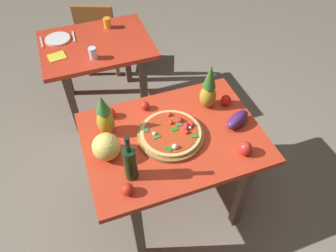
{
  "coord_description": "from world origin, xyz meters",
  "views": [
    {
      "loc": [
        -0.48,
        -1.24,
        2.32
      ],
      "look_at": [
        -0.02,
        0.05,
        0.81
      ],
      "focal_mm": 33.74,
      "sensor_mm": 36.0,
      "label": 1
    }
  ],
  "objects_px": {
    "pizza_board": "(171,135)",
    "bell_pepper": "(245,149)",
    "pineapple_right": "(209,89)",
    "tomato_at_corner": "(226,100)",
    "eggplant": "(238,120)",
    "melon": "(106,147)",
    "display_table": "(173,146)",
    "pineapple_left": "(105,117)",
    "drinking_glass_water": "(93,53)",
    "tomato_beside_pepper": "(128,189)",
    "wine_bottle": "(130,163)",
    "tomato_near_board": "(110,113)",
    "drinking_glass_juice": "(107,23)",
    "fork_utensil": "(42,42)",
    "background_table": "(98,54)",
    "tomato_by_bottle": "(145,106)",
    "napkin_folded": "(57,57)",
    "dinner_plate": "(58,39)",
    "pizza": "(172,132)",
    "knife_utensil": "(74,36)",
    "dining_chair": "(99,34)"
  },
  "relations": [
    {
      "from": "pizza_board",
      "to": "bell_pepper",
      "type": "distance_m",
      "value": 0.47
    },
    {
      "from": "pineapple_right",
      "to": "tomato_at_corner",
      "type": "distance_m",
      "value": 0.18
    },
    {
      "from": "eggplant",
      "to": "melon",
      "type": "bearing_deg",
      "value": 177.69
    },
    {
      "from": "display_table",
      "to": "pineapple_left",
      "type": "xyz_separation_m",
      "value": [
        -0.39,
        0.18,
        0.24
      ]
    },
    {
      "from": "display_table",
      "to": "drinking_glass_water",
      "type": "bearing_deg",
      "value": 107.54
    },
    {
      "from": "tomato_beside_pepper",
      "to": "pineapple_right",
      "type": "bearing_deg",
      "value": 34.83
    },
    {
      "from": "tomato_at_corner",
      "to": "wine_bottle",
      "type": "bearing_deg",
      "value": -155.45
    },
    {
      "from": "pineapple_left",
      "to": "tomato_near_board",
      "type": "height_order",
      "value": "pineapple_left"
    },
    {
      "from": "tomato_at_corner",
      "to": "drinking_glass_juice",
      "type": "height_order",
      "value": "drinking_glass_juice"
    },
    {
      "from": "tomato_beside_pepper",
      "to": "melon",
      "type": "bearing_deg",
      "value": 99.01
    },
    {
      "from": "eggplant",
      "to": "fork_utensil",
      "type": "relative_size",
      "value": 1.11
    },
    {
      "from": "background_table",
      "to": "tomato_near_board",
      "type": "relative_size",
      "value": 13.7
    },
    {
      "from": "eggplant",
      "to": "drinking_glass_juice",
      "type": "xyz_separation_m",
      "value": [
        -0.54,
        1.5,
        0.0
      ]
    },
    {
      "from": "tomato_by_bottle",
      "to": "fork_utensil",
      "type": "bearing_deg",
      "value": 119.1
    },
    {
      "from": "background_table",
      "to": "tomato_by_bottle",
      "type": "xyz_separation_m",
      "value": [
        0.17,
        -0.94,
        0.15
      ]
    },
    {
      "from": "drinking_glass_water",
      "to": "fork_utensil",
      "type": "relative_size",
      "value": 0.55
    },
    {
      "from": "napkin_folded",
      "to": "display_table",
      "type": "bearing_deg",
      "value": -61.92
    },
    {
      "from": "tomato_beside_pepper",
      "to": "drinking_glass_juice",
      "type": "relative_size",
      "value": 0.76
    },
    {
      "from": "melon",
      "to": "napkin_folded",
      "type": "height_order",
      "value": "melon"
    },
    {
      "from": "pineapple_right",
      "to": "napkin_folded",
      "type": "distance_m",
      "value": 1.35
    },
    {
      "from": "display_table",
      "to": "pineapple_right",
      "type": "height_order",
      "value": "pineapple_right"
    },
    {
      "from": "pizza_board",
      "to": "bell_pepper",
      "type": "height_order",
      "value": "bell_pepper"
    },
    {
      "from": "pizza_board",
      "to": "eggplant",
      "type": "xyz_separation_m",
      "value": [
        0.45,
        -0.05,
        0.03
      ]
    },
    {
      "from": "pizza_board",
      "to": "tomato_near_board",
      "type": "relative_size",
      "value": 6.16
    },
    {
      "from": "dinner_plate",
      "to": "drinking_glass_juice",
      "type": "bearing_deg",
      "value": 6.25
    },
    {
      "from": "pineapple_left",
      "to": "bell_pepper",
      "type": "bearing_deg",
      "value": -31.11
    },
    {
      "from": "display_table",
      "to": "fork_utensil",
      "type": "relative_size",
      "value": 6.4
    },
    {
      "from": "pizza",
      "to": "melon",
      "type": "distance_m",
      "value": 0.42
    },
    {
      "from": "display_table",
      "to": "knife_utensil",
      "type": "distance_m",
      "value": 1.47
    },
    {
      "from": "tomato_at_corner",
      "to": "pizza",
      "type": "bearing_deg",
      "value": -161.66
    },
    {
      "from": "pizza_board",
      "to": "pineapple_right",
      "type": "distance_m",
      "value": 0.41
    },
    {
      "from": "pineapple_right",
      "to": "drinking_glass_juice",
      "type": "relative_size",
      "value": 3.74
    },
    {
      "from": "tomato_at_corner",
      "to": "napkin_folded",
      "type": "height_order",
      "value": "tomato_at_corner"
    },
    {
      "from": "pizza",
      "to": "dinner_plate",
      "type": "relative_size",
      "value": 1.79
    },
    {
      "from": "tomato_by_bottle",
      "to": "drinking_glass_juice",
      "type": "bearing_deg",
      "value": 90.51
    },
    {
      "from": "pineapple_right",
      "to": "melon",
      "type": "bearing_deg",
      "value": -165.36
    },
    {
      "from": "eggplant",
      "to": "tomato_at_corner",
      "type": "bearing_deg",
      "value": 85.18
    },
    {
      "from": "wine_bottle",
      "to": "tomato_at_corner",
      "type": "height_order",
      "value": "wine_bottle"
    },
    {
      "from": "dinner_plate",
      "to": "melon",
      "type": "bearing_deg",
      "value": -84.37
    },
    {
      "from": "dining_chair",
      "to": "eggplant",
      "type": "distance_m",
      "value": 2.02
    },
    {
      "from": "background_table",
      "to": "tomato_near_board",
      "type": "height_order",
      "value": "tomato_near_board"
    },
    {
      "from": "wine_bottle",
      "to": "bell_pepper",
      "type": "bearing_deg",
      "value": -6.05
    },
    {
      "from": "bell_pepper",
      "to": "tomato_beside_pepper",
      "type": "xyz_separation_m",
      "value": [
        -0.75,
        -0.03,
        -0.01
      ]
    },
    {
      "from": "bell_pepper",
      "to": "drinking_glass_water",
      "type": "bearing_deg",
      "value": 117.85
    },
    {
      "from": "pizza",
      "to": "drinking_glass_water",
      "type": "bearing_deg",
      "value": 107.0
    },
    {
      "from": "pineapple_right",
      "to": "eggplant",
      "type": "relative_size",
      "value": 1.78
    },
    {
      "from": "pizza",
      "to": "tomato_by_bottle",
      "type": "xyz_separation_m",
      "value": [
        -0.09,
        0.3,
        -0.01
      ]
    },
    {
      "from": "drinking_glass_juice",
      "to": "drinking_glass_water",
      "type": "bearing_deg",
      "value": -116.3
    },
    {
      "from": "tomato_at_corner",
      "to": "drinking_glass_juice",
      "type": "distance_m",
      "value": 1.42
    },
    {
      "from": "dinner_plate",
      "to": "knife_utensil",
      "type": "relative_size",
      "value": 1.22
    }
  ]
}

